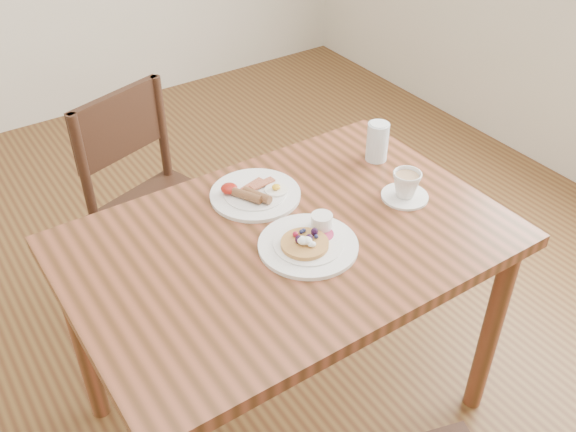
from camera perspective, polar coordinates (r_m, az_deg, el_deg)
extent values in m
plane|color=#4F2E16|center=(2.30, 0.00, -16.52)|extent=(5.00, 5.00, 0.00)
cube|color=brown|center=(1.77, 0.00, -2.33)|extent=(1.20, 0.80, 0.04)
cylinder|color=brown|center=(2.14, 17.60, -9.67)|extent=(0.06, 0.06, 0.71)
cylinder|color=brown|center=(2.47, 5.98, -0.46)|extent=(0.06, 0.06, 0.71)
cylinder|color=brown|center=(2.11, -17.87, -10.44)|extent=(0.06, 0.06, 0.71)
cube|color=#311C11|center=(2.37, -10.71, -0.01)|extent=(0.53, 0.53, 0.04)
cylinder|color=#311C11|center=(2.33, -10.24, -8.40)|extent=(0.04, 0.04, 0.43)
cylinder|color=#311C11|center=(2.51, -4.31, -3.87)|extent=(0.04, 0.04, 0.43)
cylinder|color=#311C11|center=(2.55, -15.83, -4.65)|extent=(0.04, 0.04, 0.43)
cylinder|color=#311C11|center=(2.71, -10.01, -0.76)|extent=(0.04, 0.04, 0.43)
cylinder|color=#311C11|center=(2.47, -11.11, 7.53)|extent=(0.04, 0.04, 0.43)
cylinder|color=#311C11|center=(2.29, -17.68, 3.82)|extent=(0.04, 0.04, 0.43)
cube|color=#311C11|center=(2.33, -14.79, 7.82)|extent=(0.37, 0.15, 0.24)
cylinder|color=white|center=(1.72, 1.80, -2.62)|extent=(0.27, 0.27, 0.01)
cylinder|color=white|center=(1.71, 1.80, -2.44)|extent=(0.19, 0.19, 0.01)
cylinder|color=#B22D59|center=(1.74, 2.95, -1.60)|extent=(0.07, 0.07, 0.00)
cylinder|color=#C68C47|center=(1.70, 1.49, -2.48)|extent=(0.13, 0.13, 0.01)
ellipsoid|color=white|center=(1.68, 1.46, -2.18)|extent=(0.03, 0.03, 0.02)
ellipsoid|color=white|center=(1.68, 2.37, -2.55)|extent=(0.02, 0.02, 0.01)
cylinder|color=white|center=(1.76, 3.02, -0.45)|extent=(0.06, 0.06, 0.04)
cylinder|color=#591E07|center=(1.75, 3.03, -0.03)|extent=(0.05, 0.05, 0.00)
sphere|color=black|center=(1.71, 2.03, -1.47)|extent=(0.02, 0.02, 0.02)
sphere|color=#1E234C|center=(1.73, 1.64, -1.23)|extent=(0.01, 0.01, 0.01)
sphere|color=#1E234C|center=(1.73, 0.80, -1.18)|extent=(0.01, 0.01, 0.01)
sphere|color=#B21938|center=(1.71, 0.82, -1.67)|extent=(0.02, 0.02, 0.02)
sphere|color=black|center=(1.69, 0.71, -2.04)|extent=(0.02, 0.02, 0.02)
sphere|color=#1E234C|center=(1.68, 1.27, -2.55)|extent=(0.01, 0.01, 0.01)
sphere|color=black|center=(1.69, 1.88, -2.06)|extent=(0.02, 0.02, 0.02)
sphere|color=#1E234C|center=(1.70, 2.41, -1.91)|extent=(0.01, 0.01, 0.01)
sphere|color=#1E234C|center=(1.71, 4.52, -2.22)|extent=(0.01, 0.01, 0.01)
sphere|color=#B21938|center=(1.74, 4.12, -1.41)|extent=(0.01, 0.01, 0.01)
cylinder|color=white|center=(1.91, -2.92, 1.93)|extent=(0.27, 0.27, 0.01)
cylinder|color=white|center=(1.91, -2.93, 2.10)|extent=(0.19, 0.19, 0.01)
cylinder|color=brown|center=(1.87, -3.67, 1.81)|extent=(0.06, 0.10, 0.03)
cylinder|color=brown|center=(1.87, -2.77, 1.84)|extent=(0.06, 0.10, 0.03)
cube|color=maroon|center=(1.93, -3.15, 2.79)|extent=(0.08, 0.04, 0.01)
cube|color=maroon|center=(1.92, -2.29, 2.91)|extent=(0.08, 0.03, 0.01)
cylinder|color=white|center=(1.90, -1.05, 2.35)|extent=(0.07, 0.07, 0.00)
ellipsoid|color=yellow|center=(1.90, -1.06, 2.60)|extent=(0.03, 0.03, 0.01)
ellipsoid|color=#A5190F|center=(1.90, -5.25, 2.46)|extent=(0.05, 0.05, 0.03)
cylinder|color=white|center=(1.93, 10.33, 1.74)|extent=(0.14, 0.14, 0.01)
imported|color=white|center=(1.91, 10.47, 2.81)|extent=(0.11, 0.11, 0.08)
cylinder|color=tan|center=(1.89, 10.56, 3.50)|extent=(0.07, 0.07, 0.00)
cylinder|color=silver|center=(2.07, 7.95, 6.55)|extent=(0.07, 0.07, 0.13)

